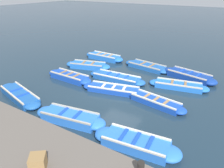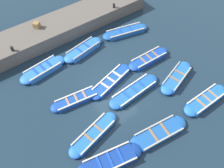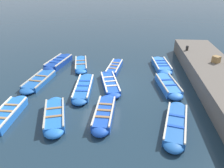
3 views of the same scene
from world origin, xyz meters
The scene contains 18 objects.
ground_plane centered at (0.00, 0.00, 0.00)m, with size 120.00×120.00×0.00m, color #1C303F.
boat_bow_out centered at (0.61, -3.35, 0.20)m, with size 0.94×3.49×0.45m.
boat_near_quay centered at (-4.15, -3.83, 0.20)m, with size 0.96×3.54×0.46m.
boat_end_of_row centered at (4.21, -0.04, 0.20)m, with size 1.44×3.56×0.47m.
boat_outer_left centered at (0.70, 2.66, 0.16)m, with size 1.19×3.41×0.37m.
boat_far_corner centered at (-1.80, -3.70, 0.19)m, with size 1.79×3.52×0.44m.
boat_stern_in centered at (-1.90, 3.07, 0.16)m, with size 1.50×3.58×0.38m.
boat_broadside centered at (-4.03, 0.08, 0.15)m, with size 1.45×3.77×0.37m.
boat_outer_right centered at (0.60, 0.04, 0.15)m, with size 1.65×3.82×0.36m.
boat_inner_gap centered at (4.00, -3.89, 0.18)m, with size 1.72×3.98×0.41m.
boat_drifting centered at (-3.69, 3.23, 0.20)m, with size 1.67×3.77×0.47m.
boat_mid_row centered at (4.19, 3.26, 0.19)m, with size 1.31×3.54×0.44m.
boat_alongside centered at (-0.96, -0.69, 0.16)m, with size 1.07×3.99×0.38m.
quay_wall centered at (7.25, 0.00, 0.53)m, with size 2.86×14.85×1.07m.
bollard_north centered at (6.18, -4.34, 1.24)m, with size 0.20×0.20×0.35m, color black.
bollard_mid_north centered at (6.18, 4.34, 1.24)m, with size 0.20×0.20×0.35m, color black.
wooden_crate centered at (7.53, 1.91, 1.28)m, with size 0.43×0.43×0.43m, color olive.
buoy_orange_near centered at (4.15, -2.51, 0.12)m, with size 0.25×0.25×0.25m, color #E05119.
Camera 2 is at (-6.73, 5.33, 11.60)m, focal length 35.00 mm.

